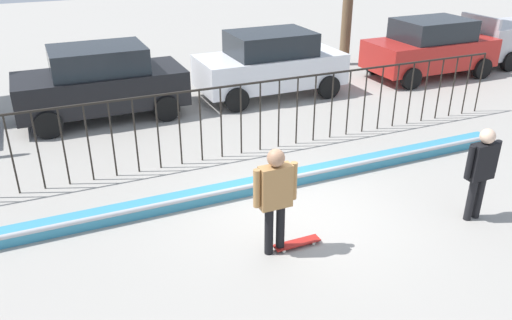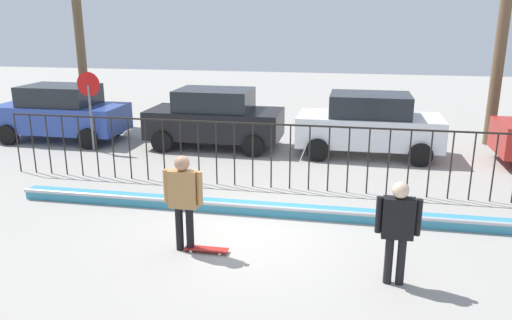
% 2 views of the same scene
% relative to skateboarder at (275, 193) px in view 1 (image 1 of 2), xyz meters
% --- Properties ---
extents(ground_plane, '(60.00, 60.00, 0.00)m').
position_rel_skateboarder_xyz_m(ground_plane, '(0.97, 0.87, -1.08)').
color(ground_plane, '#9E9991').
extents(bowl_coping_ledge, '(11.00, 0.40, 0.27)m').
position_rel_skateboarder_xyz_m(bowl_coping_ledge, '(0.97, 1.99, -0.96)').
color(bowl_coping_ledge, teal).
rests_on(bowl_coping_ledge, ground).
extents(perimeter_fence, '(14.04, 0.04, 1.63)m').
position_rel_skateboarder_xyz_m(perimeter_fence, '(0.97, 3.75, -0.06)').
color(perimeter_fence, black).
rests_on(perimeter_fence, ground).
extents(skateboarder, '(0.72, 0.27, 1.79)m').
position_rel_skateboarder_xyz_m(skateboarder, '(0.00, 0.00, 0.00)').
color(skateboarder, black).
rests_on(skateboarder, ground).
extents(skateboard, '(0.80, 0.20, 0.07)m').
position_rel_skateboarder_xyz_m(skateboard, '(0.40, -0.02, -1.02)').
color(skateboard, '#A51E19').
rests_on(skateboard, ground).
extents(camera_operator, '(0.69, 0.26, 1.71)m').
position_rel_skateboarder_xyz_m(camera_operator, '(3.65, -0.50, -0.05)').
color(camera_operator, black).
rests_on(camera_operator, ground).
extents(parked_car_black, '(4.30, 2.12, 1.90)m').
position_rel_skateboarder_xyz_m(parked_car_black, '(-1.49, 7.42, -0.10)').
color(parked_car_black, black).
rests_on(parked_car_black, ground).
extents(parked_car_white, '(4.30, 2.12, 1.90)m').
position_rel_skateboarder_xyz_m(parked_car_white, '(3.38, 7.35, -0.10)').
color(parked_car_white, silver).
rests_on(parked_car_white, ground).
extents(parked_car_red, '(4.30, 2.12, 1.90)m').
position_rel_skateboarder_xyz_m(parked_car_red, '(9.13, 7.08, -0.10)').
color(parked_car_red, '#B2231E').
rests_on(parked_car_red, ground).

